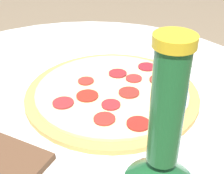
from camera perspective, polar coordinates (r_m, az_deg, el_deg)
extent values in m
cylinder|color=silver|center=(0.65, -6.15, -2.70)|extent=(0.91, 0.91, 0.02)
cylinder|color=#C68E47|center=(0.64, 0.00, -1.14)|extent=(0.35, 0.35, 0.01)
cylinder|color=beige|center=(0.64, 0.00, -0.54)|extent=(0.31, 0.31, 0.01)
cylinder|color=maroon|center=(0.61, -4.53, -1.60)|extent=(0.04, 0.04, 0.00)
cylinder|color=maroon|center=(0.72, 6.38, 3.69)|extent=(0.04, 0.04, 0.00)
cylinder|color=maroon|center=(0.67, 8.68, 1.30)|extent=(0.04, 0.04, 0.00)
cylinder|color=maroon|center=(0.62, 3.13, -1.01)|extent=(0.04, 0.04, 0.00)
cylinder|color=maroon|center=(0.60, -8.92, -2.88)|extent=(0.04, 0.04, 0.00)
cylinder|color=maroon|center=(0.59, -0.20, -3.25)|extent=(0.04, 0.04, 0.00)
cylinder|color=maroon|center=(0.67, 4.01, 1.58)|extent=(0.03, 0.03, 0.00)
cylinder|color=maroon|center=(0.66, -4.79, 1.10)|extent=(0.03, 0.03, 0.00)
cylinder|color=maroon|center=(0.55, -1.39, -5.83)|extent=(0.04, 0.04, 0.00)
cylinder|color=maroon|center=(0.54, 4.84, -6.69)|extent=(0.04, 0.04, 0.00)
cylinder|color=maroon|center=(0.69, 1.05, 2.50)|extent=(0.04, 0.04, 0.00)
cone|color=#195628|center=(0.27, 8.82, -14.79)|extent=(0.06, 0.06, 0.03)
cylinder|color=#195628|center=(0.23, 10.07, -3.89)|extent=(0.03, 0.03, 0.10)
cylinder|color=gold|center=(0.20, 11.44, 8.33)|extent=(0.03, 0.03, 0.01)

